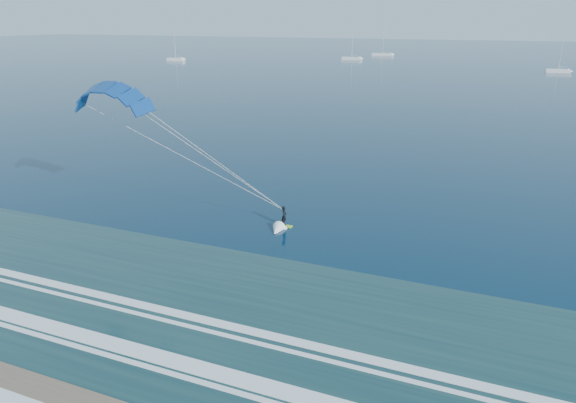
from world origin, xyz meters
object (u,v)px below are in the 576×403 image
(kitesurfer_rig, at_px, (198,151))
(sailboat_3, at_px, (558,71))
(sailboat_0, at_px, (176,59))
(sailboat_2, at_px, (383,54))
(sailboat_1, at_px, (352,58))

(kitesurfer_rig, height_order, sailboat_3, kitesurfer_rig)
(kitesurfer_rig, xyz_separation_m, sailboat_3, (39.51, 160.23, -6.33))
(sailboat_0, height_order, sailboat_3, sailboat_0)
(kitesurfer_rig, xyz_separation_m, sailboat_2, (-31.70, 219.28, -6.31))
(sailboat_0, distance_m, sailboat_1, 75.28)
(sailboat_0, relative_size, sailboat_1, 0.91)
(sailboat_0, relative_size, sailboat_3, 1.05)
(kitesurfer_rig, xyz_separation_m, sailboat_1, (-38.59, 188.71, -6.32))
(sailboat_1, distance_m, sailboat_2, 31.33)
(kitesurfer_rig, bearing_deg, sailboat_0, 124.31)
(sailboat_1, relative_size, sailboat_3, 1.16)
(sailboat_2, relative_size, sailboat_3, 1.30)
(kitesurfer_rig, bearing_deg, sailboat_1, 101.56)
(sailboat_2, distance_m, sailboat_3, 92.51)
(kitesurfer_rig, distance_m, sailboat_1, 192.72)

